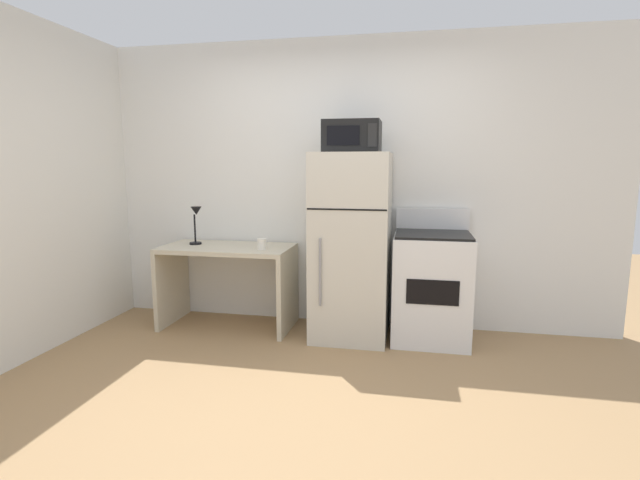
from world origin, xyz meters
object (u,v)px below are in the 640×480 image
object	(u,v)px
desk_lamp	(196,219)
refrigerator	(351,247)
oven_range	(431,286)
desk	(228,270)
microwave	(352,137)
coffee_mug	(262,244)

from	to	relation	value
desk_lamp	refrigerator	bearing A→B (deg)	-2.07
desk_lamp	oven_range	distance (m)	2.19
desk	desk_lamp	bearing A→B (deg)	174.52
desk_lamp	microwave	distance (m)	1.62
oven_range	desk	bearing A→B (deg)	-179.70
oven_range	desk_lamp	bearing A→B (deg)	179.45
desk_lamp	coffee_mug	distance (m)	0.71
desk	coffee_mug	world-z (taller)	coffee_mug
desk	refrigerator	world-z (taller)	refrigerator
desk_lamp	microwave	xyz separation A→B (m)	(1.45, -0.07, 0.72)
desk	desk_lamp	size ratio (longest dim) A/B	3.33
coffee_mug	microwave	size ratio (longest dim) A/B	0.21
desk_lamp	microwave	world-z (taller)	microwave
oven_range	microwave	bearing A→B (deg)	-175.49
refrigerator	microwave	xyz separation A→B (m)	(0.00, -0.02, 0.92)
refrigerator	microwave	bearing A→B (deg)	-89.69
desk	microwave	distance (m)	1.64
desk_lamp	refrigerator	size ratio (longest dim) A/B	0.22
desk_lamp	microwave	bearing A→B (deg)	-2.91
desk	coffee_mug	size ratio (longest dim) A/B	12.39
coffee_mug	oven_range	size ratio (longest dim) A/B	0.09
refrigerator	oven_range	bearing A→B (deg)	2.73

